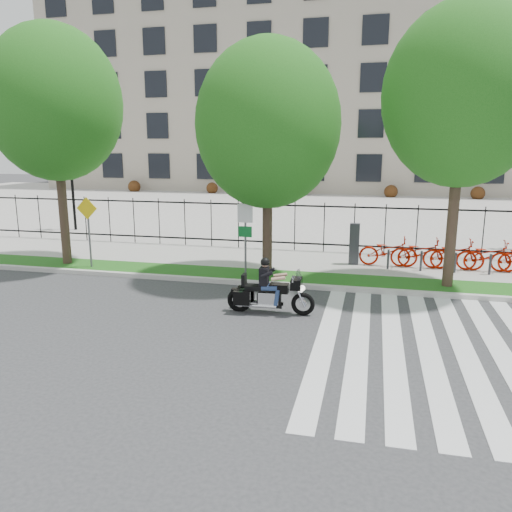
# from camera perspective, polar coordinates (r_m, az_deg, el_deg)

# --- Properties ---
(ground) EXTENTS (120.00, 120.00, 0.00)m
(ground) POSITION_cam_1_polar(r_m,az_deg,el_deg) (12.11, -2.59, -8.64)
(ground) COLOR #313133
(ground) RESTS_ON ground
(curb) EXTENTS (60.00, 0.20, 0.15)m
(curb) POSITION_cam_1_polar(r_m,az_deg,el_deg) (15.87, 1.48, -3.22)
(curb) COLOR #BCB9B1
(curb) RESTS_ON ground
(grass_verge) EXTENTS (60.00, 1.50, 0.15)m
(grass_verge) POSITION_cam_1_polar(r_m,az_deg,el_deg) (16.67, 2.09, -2.45)
(grass_verge) COLOR #1A5615
(grass_verge) RESTS_ON ground
(sidewalk) EXTENTS (60.00, 3.50, 0.15)m
(sidewalk) POSITION_cam_1_polar(r_m,az_deg,el_deg) (19.06, 3.57, -0.58)
(sidewalk) COLOR gray
(sidewalk) RESTS_ON ground
(plaza) EXTENTS (80.00, 34.00, 0.10)m
(plaza) POSITION_cam_1_polar(r_m,az_deg,el_deg) (36.25, 8.37, 5.45)
(plaza) COLOR gray
(plaza) RESTS_ON ground
(crosswalk_stripes) EXTENTS (5.70, 8.00, 0.01)m
(crosswalk_stripes) POSITION_cam_1_polar(r_m,az_deg,el_deg) (11.81, 20.92, -10.01)
(crosswalk_stripes) COLOR silver
(crosswalk_stripes) RESTS_ON ground
(iron_fence) EXTENTS (30.00, 0.06, 2.00)m
(iron_fence) POSITION_cam_1_polar(r_m,az_deg,el_deg) (20.55, 4.45, 3.41)
(iron_fence) COLOR black
(iron_fence) RESTS_ON sidewalk
(office_building) EXTENTS (60.00, 21.90, 20.15)m
(office_building) POSITION_cam_1_polar(r_m,az_deg,el_deg) (56.15, 10.65, 17.93)
(office_building) COLOR #A79C87
(office_building) RESTS_ON ground
(lamp_post_left) EXTENTS (1.06, 0.70, 4.25)m
(lamp_post_left) POSITION_cam_1_polar(r_m,az_deg,el_deg) (27.44, -20.38, 9.25)
(lamp_post_left) COLOR black
(lamp_post_left) RESTS_ON ground
(street_tree_0) EXTENTS (4.62, 4.62, 8.31)m
(street_tree_0) POSITION_cam_1_polar(r_m,az_deg,el_deg) (19.27, -22.05, 15.82)
(street_tree_0) COLOR #3C2921
(street_tree_0) RESTS_ON grass_verge
(street_tree_1) EXTENTS (4.58, 4.58, 7.51)m
(street_tree_1) POSITION_cam_1_polar(r_m,az_deg,el_deg) (16.18, 1.36, 14.76)
(street_tree_1) COLOR #3C2921
(street_tree_1) RESTS_ON grass_verge
(street_tree_2) EXTENTS (4.56, 4.56, 8.25)m
(street_tree_2) POSITION_cam_1_polar(r_m,az_deg,el_deg) (16.04, 22.59, 16.56)
(street_tree_2) COLOR #3C2921
(street_tree_2) RESTS_ON grass_verge
(bike_share_station) EXTENTS (8.99, 0.89, 1.50)m
(bike_share_station) POSITION_cam_1_polar(r_m,az_deg,el_deg) (18.81, 24.78, 0.02)
(bike_share_station) COLOR #2D2D33
(bike_share_station) RESTS_ON sidewalk
(sign_pole_regulatory) EXTENTS (0.50, 0.09, 2.50)m
(sign_pole_regulatory) POSITION_cam_1_polar(r_m,az_deg,el_deg) (16.17, -1.24, 3.12)
(sign_pole_regulatory) COLOR #59595B
(sign_pole_regulatory) RESTS_ON grass_verge
(sign_pole_warning) EXTENTS (0.78, 0.09, 2.49)m
(sign_pole_warning) POSITION_cam_1_polar(r_m,az_deg,el_deg) (18.43, -18.63, 3.63)
(sign_pole_warning) COLOR #59595B
(sign_pole_warning) RESTS_ON grass_verge
(motorcycle_rider) EXTENTS (2.36, 0.70, 1.82)m
(motorcycle_rider) POSITION_cam_1_polar(r_m,az_deg,el_deg) (13.21, 1.60, -4.04)
(motorcycle_rider) COLOR black
(motorcycle_rider) RESTS_ON ground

